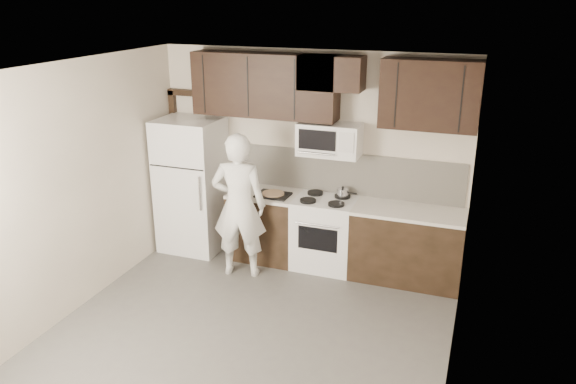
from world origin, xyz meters
The scene contains 14 objects.
floor centered at (0.00, 0.00, 0.00)m, with size 4.50×4.50×0.00m, color #53504D.
back_wall centered at (0.00, 2.25, 1.35)m, with size 4.00×4.00×0.00m, color #BDB2A1.
ceiling centered at (0.00, 0.00, 2.70)m, with size 4.50×4.50×0.00m, color white.
counter_run centered at (0.60, 1.94, 0.46)m, with size 2.95×0.64×0.91m.
stove centered at (0.30, 1.94, 0.46)m, with size 0.76×0.66×0.94m.
backsplash centered at (0.50, 2.24, 1.18)m, with size 2.90×0.02×0.54m, color beige.
upper_cabinets centered at (0.21, 2.08, 2.28)m, with size 3.48×0.35×0.78m.
microwave centered at (0.30, 2.06, 1.65)m, with size 0.76×0.42×0.40m.
refrigerator centered at (-1.55, 1.89, 0.90)m, with size 0.80×0.76×1.80m.
door_trim centered at (-1.92, 2.21, 1.25)m, with size 0.50×0.08×2.12m.
saucepan centered at (0.48, 2.09, 0.97)m, with size 0.26×0.15×0.15m.
baking_tray centered at (-0.36, 1.85, 0.92)m, with size 0.41×0.31×0.02m, color black.
pizza centered at (-0.36, 1.85, 0.94)m, with size 0.28×0.28×0.02m, color beige.
person centered at (-0.63, 1.39, 0.90)m, with size 0.66×0.43×1.81m, color silver.
Camera 1 is at (2.09, -4.37, 3.34)m, focal length 35.00 mm.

